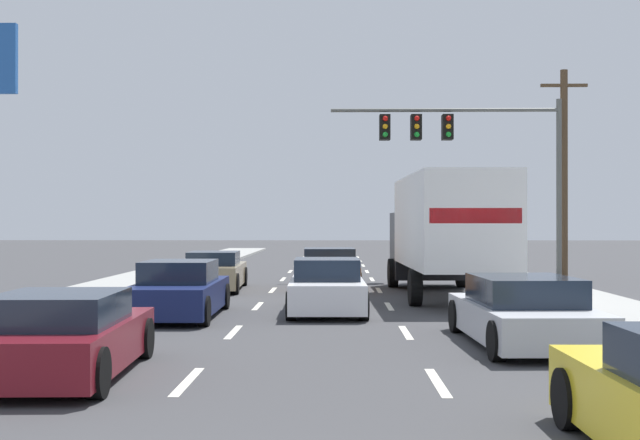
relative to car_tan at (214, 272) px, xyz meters
name	(u,v)px	position (x,y,z in m)	size (l,w,h in m)	color
ground_plane	(327,282)	(3.59, 3.52, -0.57)	(140.00, 140.00, 0.00)	#3D3D3F
sidewalk_right	(548,292)	(10.30, -1.48, -0.50)	(2.93, 80.00, 0.14)	#9E9E99
sidewalk_left	(105,291)	(-3.13, -1.48, -0.50)	(2.93, 80.00, 0.14)	#9E9E99
lane_markings	(326,290)	(3.59, -0.05, -0.57)	(3.54, 52.00, 0.01)	silver
car_tan	(214,272)	(0.00, 0.00, 0.00)	(1.99, 4.57, 1.24)	tan
car_navy	(180,291)	(0.32, -7.49, 0.02)	(1.90, 4.53, 1.30)	#141E4C
car_maroon	(62,337)	(0.07, -14.75, -0.01)	(2.07, 4.18, 1.20)	maroon
car_orange	(329,271)	(3.68, 0.25, 0.03)	(2.05, 4.19, 1.35)	orange
car_white	(327,288)	(3.69, -6.46, 0.02)	(1.90, 4.45, 1.30)	white
box_truck	(445,228)	(7.07, -2.48, 1.44)	(2.78, 9.49, 3.46)	white
car_silver	(524,313)	(7.23, -11.66, 0.00)	(2.12, 4.53, 1.22)	#B7BABF
traffic_signal_mast	(454,139)	(8.38, 4.73, 4.74)	(8.72, 0.69, 6.84)	#595B56
utility_pole_mid	(564,171)	(12.74, 5.52, 3.61)	(1.80, 0.28, 8.08)	brown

